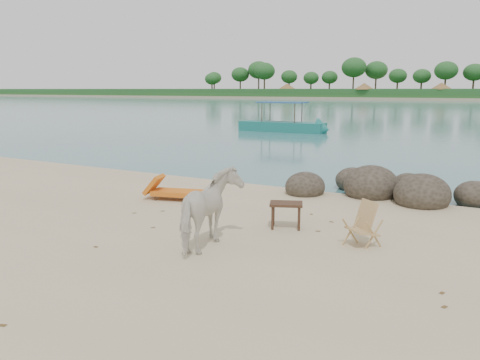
# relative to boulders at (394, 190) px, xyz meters

# --- Properties ---
(water) EXTENTS (400.00, 400.00, 0.00)m
(water) POSITION_rel_boulders_xyz_m (-1.80, 83.78, -0.22)
(water) COLOR #3D727A
(water) RESTS_ON ground
(boulders) EXTENTS (6.44, 3.02, 1.14)m
(boulders) POSITION_rel_boulders_xyz_m (0.00, 0.00, 0.00)
(boulders) COLOR #2E281E
(boulders) RESTS_ON ground
(cow) EXTENTS (1.06, 1.83, 1.45)m
(cow) POSITION_rel_boulders_xyz_m (-2.22, -5.92, 0.50)
(cow) COLOR silver
(cow) RESTS_ON ground
(side_table) EXTENTS (0.80, 0.67, 0.55)m
(side_table) POSITION_rel_boulders_xyz_m (-1.47, -4.10, 0.05)
(side_table) COLOR black
(side_table) RESTS_ON ground
(lounge_chair) EXTENTS (1.94, 1.11, 0.55)m
(lounge_chair) POSITION_rel_boulders_xyz_m (-5.02, -3.04, 0.05)
(lounge_chair) COLOR orange
(lounge_chair) RESTS_ON ground
(deck_chair) EXTENTS (0.78, 0.79, 0.83)m
(deck_chair) POSITION_rel_boulders_xyz_m (0.25, -4.47, 0.19)
(deck_chair) COLOR tan
(deck_chair) RESTS_ON ground
(boat_near) EXTENTS (7.07, 1.63, 3.43)m
(boat_near) POSITION_rel_boulders_xyz_m (-11.29, 18.05, 1.49)
(boat_near) COLOR #196A64
(boat_near) RESTS_ON water
(dead_leaves) EXTENTS (8.05, 7.06, 0.00)m
(dead_leaves) POSITION_rel_boulders_xyz_m (-1.96, -5.87, -0.22)
(dead_leaves) COLOR brown
(dead_leaves) RESTS_ON ground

